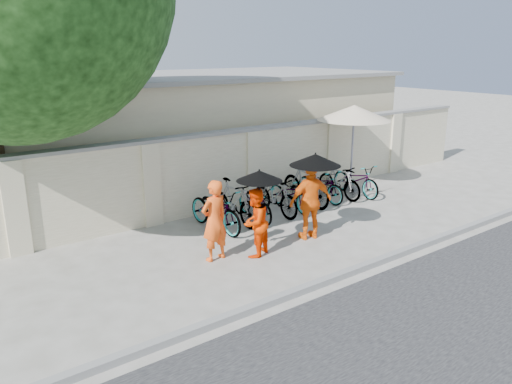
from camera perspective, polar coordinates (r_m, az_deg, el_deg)
ground at (r=10.40m, az=0.87°, el=-7.27°), size 80.00×80.00×0.00m
kerb at (r=9.21m, az=7.45°, el=-10.24°), size 40.00×0.16×0.12m
compound_wall at (r=13.12m, az=-4.20°, el=2.29°), size 20.00×0.30×2.00m
building_behind at (r=16.72m, az=-8.46°, el=7.27°), size 14.00×6.00×3.20m
monk_left at (r=9.95m, az=-4.78°, el=-3.28°), size 0.65×0.47×1.66m
monk_center at (r=10.14m, az=-0.13°, el=-3.50°), size 0.86×0.78×1.44m
parasol_center at (r=9.82m, az=0.38°, el=1.87°), size 0.92×0.92×1.00m
monk_right at (r=11.09m, az=6.26°, el=-1.06°), size 1.09×0.64×1.74m
parasol_right at (r=10.80m, az=6.78°, el=3.68°), size 1.11×1.11×0.96m
patio_umbrella at (r=14.86m, az=11.15°, el=8.78°), size 2.17×2.17×2.55m
bike_0 at (r=11.69m, az=-4.64°, el=-1.99°), size 0.78×1.95×1.00m
bike_1 at (r=12.07m, az=-2.50°, el=-1.15°), size 0.64×1.85×1.09m
bike_2 at (r=12.41m, az=-0.10°, el=-1.18°), size 0.80×1.73×0.87m
bike_3 at (r=12.70m, az=2.21°, el=-0.42°), size 0.52×1.71×1.02m
bike_4 at (r=13.17m, az=3.96°, el=-0.15°), size 0.63×1.70×0.89m
bike_5 at (r=13.58m, az=5.69°, el=0.84°), size 0.59×1.90×1.13m
bike_6 at (r=14.03m, az=7.39°, el=0.83°), size 0.64×1.75×0.91m
bike_7 at (r=14.35m, az=9.48°, el=1.22°), size 0.47×1.63×0.98m
bike_8 at (r=14.73m, az=11.36°, el=1.42°), size 0.71×1.81×0.94m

